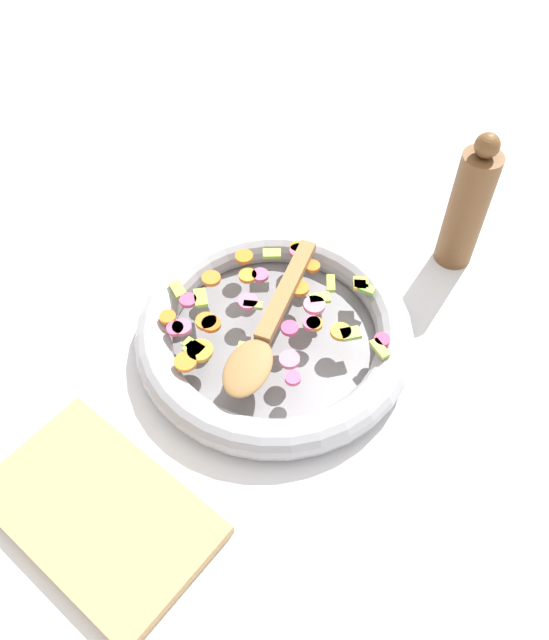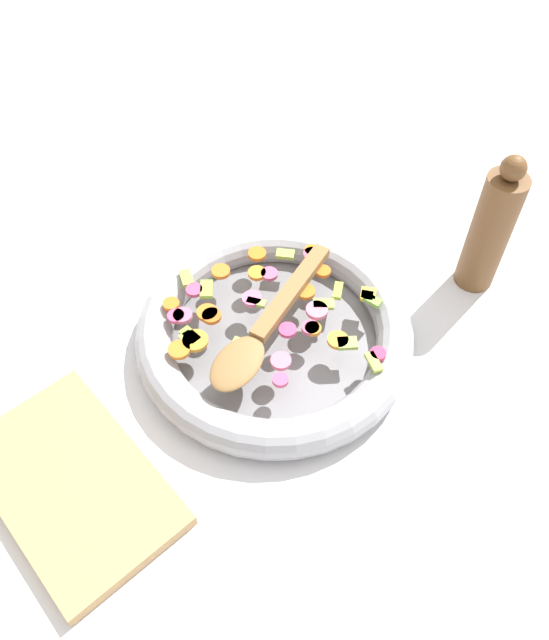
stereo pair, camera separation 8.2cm
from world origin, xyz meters
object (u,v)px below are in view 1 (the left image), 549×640
at_px(wooden_spoon, 266,331).
at_px(cutting_board, 100,512).
at_px(pepper_mill, 468,207).
at_px(skillet, 274,333).

height_order(wooden_spoon, cutting_board, wooden_spoon).
relative_size(wooden_spoon, cutting_board, 1.03).
relative_size(pepper_mill, cutting_board, 0.85).
xyz_separation_m(wooden_spoon, cutting_board, (0.01, 0.29, -0.05)).
xyz_separation_m(skillet, pepper_mill, (-0.11, -0.30, 0.08)).
bearing_deg(cutting_board, wooden_spoon, -91.85).
bearing_deg(pepper_mill, cutting_board, 79.86).
xyz_separation_m(wooden_spoon, pepper_mill, (-0.10, -0.33, 0.04)).
height_order(skillet, cutting_board, skillet).
height_order(wooden_spoon, pepper_mill, pepper_mill).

